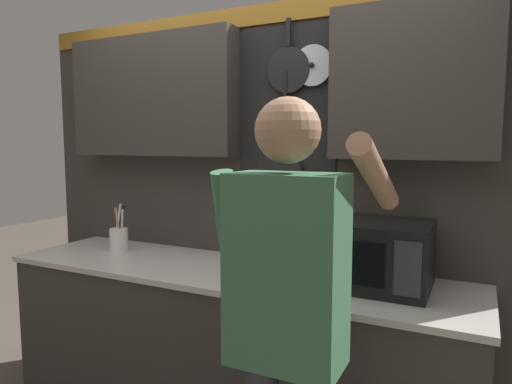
# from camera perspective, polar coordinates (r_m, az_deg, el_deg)

# --- Properties ---
(base_cabinet_counter) EXTENTS (2.55, 0.67, 0.94)m
(base_cabinet_counter) POSITION_cam_1_polar(r_m,az_deg,el_deg) (2.63, -3.53, -19.51)
(base_cabinet_counter) COLOR #38332D
(base_cabinet_counter) RESTS_ON ground_plane
(back_wall_unit) EXTENTS (3.12, 0.20, 2.37)m
(back_wall_unit) POSITION_cam_1_polar(r_m,az_deg,el_deg) (2.65, -0.81, 4.03)
(back_wall_unit) COLOR #38332D
(back_wall_unit) RESTS_ON ground_plane
(microwave) EXTENTS (0.50, 0.41, 0.31)m
(microwave) POSITION_cam_1_polar(r_m,az_deg,el_deg) (2.21, 14.67, -7.50)
(microwave) COLOR black
(microwave) RESTS_ON base_cabinet_counter
(knife_block) EXTENTS (0.12, 0.16, 0.29)m
(knife_block) POSITION_cam_1_polar(r_m,az_deg,el_deg) (2.34, 4.86, -7.80)
(knife_block) COLOR brown
(knife_block) RESTS_ON base_cabinet_counter
(utensil_crock) EXTENTS (0.11, 0.11, 0.30)m
(utensil_crock) POSITION_cam_1_polar(r_m,az_deg,el_deg) (2.97, -16.75, -5.57)
(utensil_crock) COLOR white
(utensil_crock) RESTS_ON base_cabinet_counter
(person) EXTENTS (0.54, 0.65, 1.75)m
(person) POSITION_cam_1_polar(r_m,az_deg,el_deg) (1.59, 3.99, -14.27)
(person) COLOR #383842
(person) RESTS_ON ground_plane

